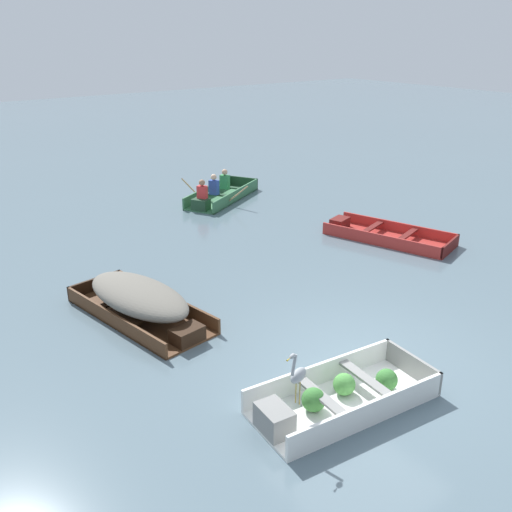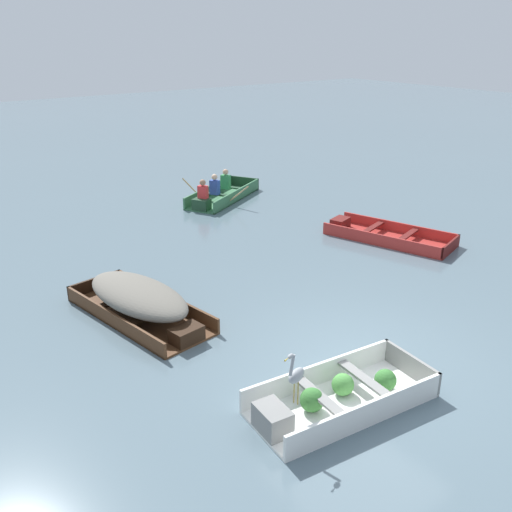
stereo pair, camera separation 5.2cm
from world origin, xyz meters
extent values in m
plane|color=slate|center=(0.00, 0.00, 0.00)|extent=(80.00, 80.00, 0.00)
cube|color=white|center=(-1.13, -0.66, 0.02)|extent=(2.81, 1.41, 0.04)
cube|color=white|center=(-1.18, -1.21, 0.20)|extent=(2.70, 0.31, 0.39)
cube|color=white|center=(-1.07, -0.11, 0.20)|extent=(2.70, 0.31, 0.39)
cube|color=gray|center=(0.20, -0.79, 0.20)|extent=(0.16, 1.15, 0.39)
cube|color=gray|center=(-2.30, -0.55, 0.22)|extent=(0.41, 0.55, 0.35)
cube|color=gray|center=(-1.53, -0.62, 0.30)|extent=(0.26, 1.06, 0.04)
cube|color=gray|center=(-0.72, -0.70, 0.30)|extent=(0.26, 1.06, 0.04)
sphere|color=#387533|center=(-1.59, -0.54, 0.21)|extent=(0.34, 0.34, 0.34)
sphere|color=#4C9342|center=(-0.98, -0.52, 0.20)|extent=(0.33, 0.33, 0.33)
sphere|color=#387533|center=(-0.39, -0.81, 0.20)|extent=(0.33, 0.33, 0.33)
cube|color=#AD2D28|center=(4.67, 3.58, 0.02)|extent=(2.10, 3.39, 0.04)
cube|color=#AD2D28|center=(4.13, 3.40, 0.15)|extent=(1.01, 3.05, 0.31)
cube|color=#AD2D28|center=(5.22, 3.75, 0.15)|extent=(1.01, 3.05, 0.31)
cube|color=maroon|center=(5.15, 2.08, 0.15)|extent=(1.15, 0.41, 0.31)
cube|color=maroon|center=(4.25, 4.92, 0.17)|extent=(0.62, 0.51, 0.28)
cube|color=maroon|center=(4.53, 4.03, 0.23)|extent=(1.09, 0.48, 0.04)
cube|color=maroon|center=(4.82, 3.12, 0.23)|extent=(1.09, 0.48, 0.04)
cube|color=#4C2D19|center=(-2.27, 3.53, 0.02)|extent=(1.70, 3.30, 0.04)
cube|color=#4C2D19|center=(-1.70, 3.62, 0.15)|extent=(0.56, 3.11, 0.30)
cube|color=#4C2D19|center=(-2.85, 3.44, 0.15)|extent=(0.56, 3.11, 0.30)
cube|color=black|center=(-2.52, 5.06, 0.15)|extent=(1.20, 0.24, 0.30)
cube|color=black|center=(-2.05, 2.16, 0.17)|extent=(0.60, 0.44, 0.27)
cube|color=black|center=(-2.20, 3.07, 0.23)|extent=(1.12, 0.34, 0.04)
cube|color=black|center=(-2.35, 4.00, 0.23)|extent=(1.12, 0.34, 0.04)
ellipsoid|color=#6B665B|center=(-2.27, 3.53, 0.44)|extent=(1.55, 2.73, 0.45)
cube|color=#387047|center=(3.31, 9.19, 0.02)|extent=(3.21, 2.42, 0.04)
cube|color=#387047|center=(3.56, 8.75, 0.18)|extent=(2.73, 1.54, 0.36)
cube|color=#387047|center=(3.07, 9.63, 0.18)|extent=(2.73, 1.54, 0.36)
cube|color=#1E3D27|center=(4.64, 9.93, 0.18)|extent=(0.55, 0.95, 0.36)
cube|color=#1E3D27|center=(2.12, 8.53, 0.20)|extent=(0.54, 0.59, 0.33)
cube|color=#1E3D27|center=(2.91, 8.97, 0.27)|extent=(0.60, 0.91, 0.04)
cube|color=#1E3D27|center=(3.72, 9.42, 0.27)|extent=(0.60, 0.91, 0.04)
cube|color=#338C4C|center=(3.47, 9.28, 0.51)|extent=(0.29, 0.33, 0.44)
sphere|color=tan|center=(3.47, 9.28, 0.83)|extent=(0.18, 0.18, 0.18)
cube|color=#2D4CA5|center=(2.84, 8.93, 0.51)|extent=(0.29, 0.33, 0.44)
sphere|color=beige|center=(2.84, 8.93, 0.83)|extent=(0.18, 0.18, 0.18)
cube|color=red|center=(2.21, 8.58, 0.51)|extent=(0.29, 0.33, 0.44)
sphere|color=#9E7051|center=(2.21, 8.58, 0.83)|extent=(0.18, 0.18, 0.18)
cylinder|color=tan|center=(3.24, 8.21, 0.41)|extent=(0.35, 0.58, 0.55)
cylinder|color=tan|center=(2.44, 9.65, 0.41)|extent=(0.35, 0.58, 0.55)
cylinder|color=olive|center=(-1.98, -0.68, 0.57)|extent=(0.02, 0.02, 0.35)
cylinder|color=olive|center=(-2.00, -0.62, 0.57)|extent=(0.02, 0.02, 0.35)
ellipsoid|color=#93999E|center=(-1.99, -0.65, 0.83)|extent=(0.35, 0.23, 0.18)
cylinder|color=#93999E|center=(-2.11, -0.69, 1.05)|extent=(0.12, 0.08, 0.28)
ellipsoid|color=#93999E|center=(-2.15, -0.70, 1.20)|extent=(0.12, 0.09, 0.06)
cone|color=gold|center=(-2.22, -0.73, 1.20)|extent=(0.10, 0.05, 0.02)
camera|label=1|loc=(-6.18, -5.37, 5.02)|focal=40.00mm
camera|label=2|loc=(-6.13, -5.40, 5.02)|focal=40.00mm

